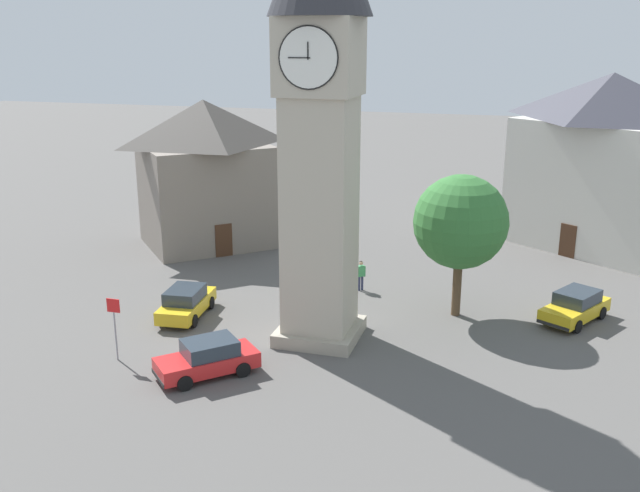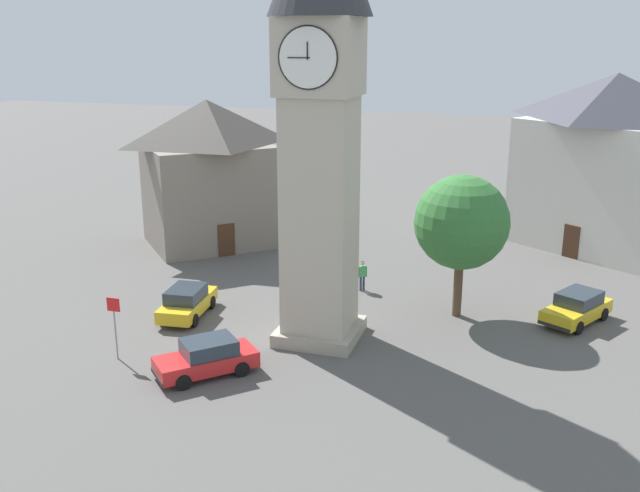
{
  "view_description": "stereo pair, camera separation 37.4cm",
  "coord_description": "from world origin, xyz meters",
  "px_view_note": "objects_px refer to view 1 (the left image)",
  "views": [
    {
      "loc": [
        -8.58,
        29.08,
        13.42
      ],
      "look_at": [
        0.0,
        0.0,
        4.42
      ],
      "focal_mm": 39.9,
      "sensor_mm": 36.0,
      "label": 1
    },
    {
      "loc": [
        -8.93,
        28.98,
        13.42
      ],
      "look_at": [
        0.0,
        0.0,
        4.42
      ],
      "focal_mm": 39.9,
      "sensor_mm": 36.0,
      "label": 2
    }
  ],
  "objects_px": {
    "tree": "(461,222)",
    "clock_tower": "(320,77)",
    "building_shop_left": "(206,172)",
    "car_red_corner": "(208,358)",
    "road_sign": "(114,319)",
    "car_silver_kerb": "(575,306)",
    "pedestrian": "(361,273)",
    "car_blue_kerb": "(186,302)",
    "building_terrace_right": "(605,161)"
  },
  "relations": [
    {
      "from": "tree",
      "to": "building_shop_left",
      "type": "relative_size",
      "value": 0.67
    },
    {
      "from": "pedestrian",
      "to": "tree",
      "type": "relative_size",
      "value": 0.24
    },
    {
      "from": "car_blue_kerb",
      "to": "building_shop_left",
      "type": "relative_size",
      "value": 0.41
    },
    {
      "from": "building_shop_left",
      "to": "road_sign",
      "type": "bearing_deg",
      "value": 102.36
    },
    {
      "from": "car_silver_kerb",
      "to": "car_red_corner",
      "type": "xyz_separation_m",
      "value": [
        14.7,
        10.38,
        0.0
      ]
    },
    {
      "from": "clock_tower",
      "to": "building_shop_left",
      "type": "height_order",
      "value": "clock_tower"
    },
    {
      "from": "clock_tower",
      "to": "car_red_corner",
      "type": "distance_m",
      "value": 12.49
    },
    {
      "from": "car_blue_kerb",
      "to": "pedestrian",
      "type": "bearing_deg",
      "value": -140.24
    },
    {
      "from": "car_red_corner",
      "to": "building_shop_left",
      "type": "xyz_separation_m",
      "value": [
        8.2,
        -17.7,
        4.1
      ]
    },
    {
      "from": "tree",
      "to": "clock_tower",
      "type": "bearing_deg",
      "value": 38.82
    },
    {
      "from": "building_shop_left",
      "to": "building_terrace_right",
      "type": "relative_size",
      "value": 0.81
    },
    {
      "from": "tree",
      "to": "road_sign",
      "type": "relative_size",
      "value": 2.53
    },
    {
      "from": "building_shop_left",
      "to": "tree",
      "type": "bearing_deg",
      "value": 154.71
    },
    {
      "from": "car_red_corner",
      "to": "tree",
      "type": "bearing_deg",
      "value": -133.41
    },
    {
      "from": "pedestrian",
      "to": "tree",
      "type": "distance_m",
      "value": 6.89
    },
    {
      "from": "building_terrace_right",
      "to": "pedestrian",
      "type": "bearing_deg",
      "value": 43.78
    },
    {
      "from": "building_terrace_right",
      "to": "clock_tower",
      "type": "bearing_deg",
      "value": 55.18
    },
    {
      "from": "building_terrace_right",
      "to": "road_sign",
      "type": "distance_m",
      "value": 31.99
    },
    {
      "from": "car_silver_kerb",
      "to": "building_shop_left",
      "type": "bearing_deg",
      "value": -17.73
    },
    {
      "from": "clock_tower",
      "to": "building_shop_left",
      "type": "distance_m",
      "value": 18.5
    },
    {
      "from": "car_blue_kerb",
      "to": "tree",
      "type": "xyz_separation_m",
      "value": [
        -12.77,
        -4.05,
        4.02
      ]
    },
    {
      "from": "car_silver_kerb",
      "to": "tree",
      "type": "xyz_separation_m",
      "value": [
        5.66,
        0.82,
        4.02
      ]
    },
    {
      "from": "building_shop_left",
      "to": "car_blue_kerb",
      "type": "bearing_deg",
      "value": 110.12
    },
    {
      "from": "car_silver_kerb",
      "to": "tree",
      "type": "height_order",
      "value": "tree"
    },
    {
      "from": "car_red_corner",
      "to": "car_blue_kerb",
      "type": "bearing_deg",
      "value": -55.87
    },
    {
      "from": "building_terrace_right",
      "to": "road_sign",
      "type": "height_order",
      "value": "building_terrace_right"
    },
    {
      "from": "building_shop_left",
      "to": "road_sign",
      "type": "distance_m",
      "value": 18.13
    },
    {
      "from": "car_red_corner",
      "to": "building_terrace_right",
      "type": "height_order",
      "value": "building_terrace_right"
    },
    {
      "from": "building_terrace_right",
      "to": "car_silver_kerb",
      "type": "bearing_deg",
      "value": 82.05
    },
    {
      "from": "tree",
      "to": "building_shop_left",
      "type": "xyz_separation_m",
      "value": [
        17.24,
        -8.14,
        0.08
      ]
    },
    {
      "from": "clock_tower",
      "to": "pedestrian",
      "type": "xyz_separation_m",
      "value": [
        -0.35,
        -6.71,
        -10.73
      ]
    },
    {
      "from": "car_silver_kerb",
      "to": "building_shop_left",
      "type": "height_order",
      "value": "building_shop_left"
    },
    {
      "from": "car_silver_kerb",
      "to": "car_blue_kerb",
      "type": "bearing_deg",
      "value": 14.81
    },
    {
      "from": "car_silver_kerb",
      "to": "car_red_corner",
      "type": "height_order",
      "value": "same"
    },
    {
      "from": "car_red_corner",
      "to": "building_shop_left",
      "type": "distance_m",
      "value": 19.93
    },
    {
      "from": "car_silver_kerb",
      "to": "pedestrian",
      "type": "height_order",
      "value": "pedestrian"
    },
    {
      "from": "car_blue_kerb",
      "to": "road_sign",
      "type": "relative_size",
      "value": 1.53
    },
    {
      "from": "tree",
      "to": "building_terrace_right",
      "type": "relative_size",
      "value": 0.55
    },
    {
      "from": "road_sign",
      "to": "pedestrian",
      "type": "bearing_deg",
      "value": -125.1
    },
    {
      "from": "clock_tower",
      "to": "road_sign",
      "type": "height_order",
      "value": "clock_tower"
    },
    {
      "from": "car_blue_kerb",
      "to": "building_shop_left",
      "type": "height_order",
      "value": "building_shop_left"
    },
    {
      "from": "tree",
      "to": "building_terrace_right",
      "type": "xyz_separation_m",
      "value": [
        -7.57,
        -14.51,
        0.94
      ]
    },
    {
      "from": "car_blue_kerb",
      "to": "car_silver_kerb",
      "type": "xyz_separation_m",
      "value": [
        -18.43,
        -4.87,
        0.0
      ]
    },
    {
      "from": "building_terrace_right",
      "to": "road_sign",
      "type": "xyz_separation_m",
      "value": [
        20.98,
        23.84,
        -3.83
      ]
    },
    {
      "from": "tree",
      "to": "road_sign",
      "type": "bearing_deg",
      "value": 34.84
    },
    {
      "from": "car_blue_kerb",
      "to": "car_red_corner",
      "type": "relative_size",
      "value": 1.04
    },
    {
      "from": "clock_tower",
      "to": "car_red_corner",
      "type": "bearing_deg",
      "value": 56.16
    },
    {
      "from": "building_shop_left",
      "to": "building_terrace_right",
      "type": "distance_m",
      "value": 25.63
    },
    {
      "from": "car_blue_kerb",
      "to": "tree",
      "type": "height_order",
      "value": "tree"
    },
    {
      "from": "car_silver_kerb",
      "to": "pedestrian",
      "type": "relative_size",
      "value": 2.61
    }
  ]
}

